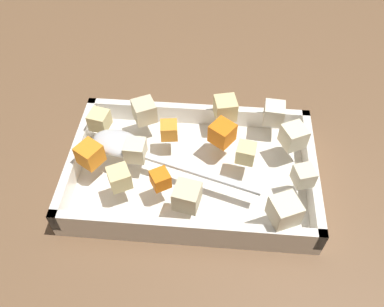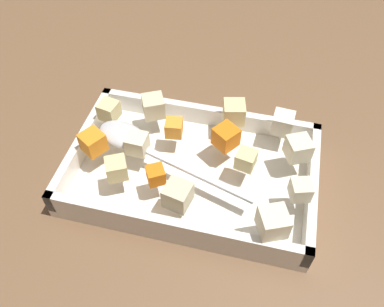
% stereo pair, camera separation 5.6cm
% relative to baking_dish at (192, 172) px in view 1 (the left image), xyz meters
% --- Properties ---
extents(ground_plane, '(4.00, 4.00, 0.00)m').
position_rel_baking_dish_xyz_m(ground_plane, '(0.01, -0.01, -0.01)').
color(ground_plane, brown).
extents(baking_dish, '(0.35, 0.22, 0.05)m').
position_rel_baking_dish_xyz_m(baking_dish, '(0.00, 0.00, 0.00)').
color(baking_dish, white).
rests_on(baking_dish, ground_plane).
extents(carrot_chunk_corner_sw, '(0.04, 0.04, 0.03)m').
position_rel_baking_dish_xyz_m(carrot_chunk_corner_sw, '(-0.04, -0.04, 0.05)').
color(carrot_chunk_corner_sw, orange).
rests_on(carrot_chunk_corner_sw, baking_dish).
extents(carrot_chunk_rim_edge, '(0.03, 0.03, 0.02)m').
position_rel_baking_dish_xyz_m(carrot_chunk_rim_edge, '(0.04, -0.04, 0.05)').
color(carrot_chunk_rim_edge, orange).
rests_on(carrot_chunk_rim_edge, baking_dish).
extents(carrot_chunk_near_right, '(0.03, 0.03, 0.02)m').
position_rel_baking_dish_xyz_m(carrot_chunk_near_right, '(0.04, 0.05, 0.05)').
color(carrot_chunk_near_right, orange).
rests_on(carrot_chunk_near_right, baking_dish).
extents(carrot_chunk_far_right, '(0.04, 0.04, 0.03)m').
position_rel_baking_dish_xyz_m(carrot_chunk_far_right, '(0.14, 0.02, 0.05)').
color(carrot_chunk_far_right, orange).
rests_on(carrot_chunk_far_right, baking_dish).
extents(potato_chunk_near_left, '(0.03, 0.03, 0.03)m').
position_rel_baking_dish_xyz_m(potato_chunk_near_left, '(-0.08, -0.01, 0.05)').
color(potato_chunk_near_left, '#E0CC89').
rests_on(potato_chunk_near_left, baking_dish).
extents(potato_chunk_corner_se, '(0.04, 0.04, 0.03)m').
position_rel_baking_dish_xyz_m(potato_chunk_corner_se, '(0.00, 0.08, 0.05)').
color(potato_chunk_corner_se, beige).
rests_on(potato_chunk_corner_se, baking_dish).
extents(potato_chunk_front_center, '(0.04, 0.04, 0.03)m').
position_rel_baking_dish_xyz_m(potato_chunk_front_center, '(-0.14, -0.04, 0.05)').
color(potato_chunk_front_center, beige).
rests_on(potato_chunk_front_center, baking_dish).
extents(potato_chunk_near_spoon, '(0.04, 0.04, 0.03)m').
position_rel_baking_dish_xyz_m(potato_chunk_near_spoon, '(0.08, -0.07, 0.05)').
color(potato_chunk_near_spoon, beige).
rests_on(potato_chunk_near_spoon, baking_dish).
extents(potato_chunk_heap_side, '(0.04, 0.04, 0.03)m').
position_rel_baking_dish_xyz_m(potato_chunk_heap_side, '(-0.04, -0.09, 0.05)').
color(potato_chunk_heap_side, '#E0CC89').
rests_on(potato_chunk_heap_side, baking_dish).
extents(potato_chunk_back_center, '(0.04, 0.04, 0.03)m').
position_rel_baking_dish_xyz_m(potato_chunk_back_center, '(-0.12, 0.09, 0.05)').
color(potato_chunk_back_center, beige).
rests_on(potato_chunk_back_center, baking_dish).
extents(potato_chunk_corner_nw, '(0.03, 0.03, 0.03)m').
position_rel_baking_dish_xyz_m(potato_chunk_corner_nw, '(0.14, -0.05, 0.05)').
color(potato_chunk_corner_nw, '#E0CC89').
rests_on(potato_chunk_corner_nw, baking_dish).
extents(potato_chunk_mid_right, '(0.04, 0.04, 0.03)m').
position_rel_baking_dish_xyz_m(potato_chunk_mid_right, '(0.09, 0.05, 0.05)').
color(potato_chunk_mid_right, '#E0CC89').
rests_on(potato_chunk_mid_right, baking_dish).
extents(potato_chunk_mid_left, '(0.03, 0.03, 0.03)m').
position_rel_baking_dish_xyz_m(potato_chunk_mid_left, '(0.08, 0.00, 0.05)').
color(potato_chunk_mid_left, beige).
rests_on(potato_chunk_mid_left, baking_dish).
extents(parsnip_chunk_far_left, '(0.03, 0.03, 0.03)m').
position_rel_baking_dish_xyz_m(parsnip_chunk_far_left, '(-0.15, 0.03, 0.05)').
color(parsnip_chunk_far_left, beige).
rests_on(parsnip_chunk_far_left, baking_dish).
extents(parsnip_chunk_corner_ne, '(0.03, 0.03, 0.03)m').
position_rel_baking_dish_xyz_m(parsnip_chunk_corner_ne, '(-0.12, -0.09, 0.05)').
color(parsnip_chunk_corner_ne, silver).
rests_on(parsnip_chunk_corner_ne, baking_dish).
extents(serving_spoon, '(0.25, 0.10, 0.02)m').
position_rel_baking_dish_xyz_m(serving_spoon, '(0.09, -0.01, 0.04)').
color(serving_spoon, silver).
rests_on(serving_spoon, baking_dish).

